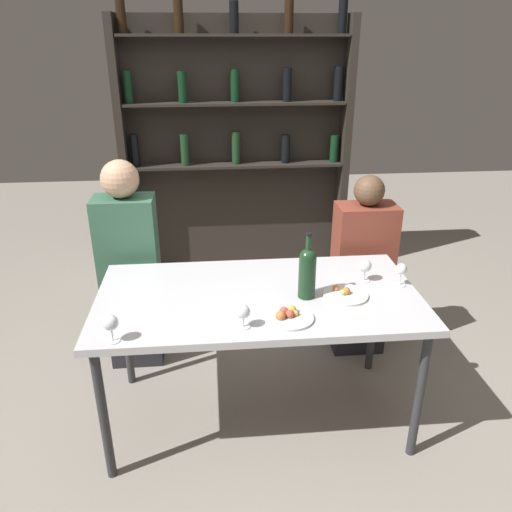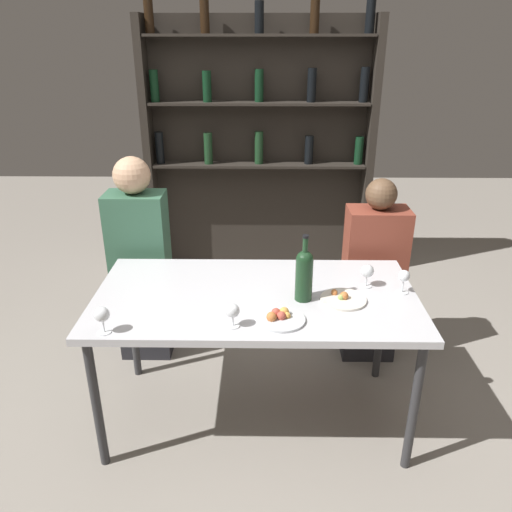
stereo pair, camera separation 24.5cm
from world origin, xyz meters
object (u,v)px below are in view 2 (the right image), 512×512
wine_glass_1 (367,272)px  wine_glass_3 (102,315)px  food_plate_0 (280,317)px  food_plate_1 (343,299)px  seated_person_right (373,277)px  seated_person_left (141,265)px  wine_glass_2 (233,312)px  wine_glass_0 (404,277)px  wine_bottle (304,273)px

wine_glass_1 → wine_glass_3: 1.28m
food_plate_0 → food_plate_1: food_plate_0 is taller
food_plate_0 → seated_person_right: size_ratio=0.18×
seated_person_left → wine_glass_2: bearing=-55.3°
wine_glass_0 → wine_glass_1: (-0.17, 0.06, -0.00)m
wine_glass_0 → food_plate_0: bearing=-156.2°
seated_person_left → seated_person_right: (1.42, 0.00, -0.07)m
food_plate_1 → wine_glass_2: bearing=-155.1°
wine_glass_3 → food_plate_0: 0.77m
seated_person_left → wine_glass_0: bearing=-21.6°
food_plate_1 → seated_person_right: seated_person_right is taller
wine_bottle → wine_glass_0: bearing=8.4°
wine_glass_0 → food_plate_1: wine_glass_0 is taller
wine_glass_3 → seated_person_left: bearing=94.2°
wine_bottle → seated_person_right: (0.48, 0.64, -0.34)m
wine_glass_1 → wine_glass_2: size_ratio=1.10×
wine_glass_3 → food_plate_1: (1.06, 0.30, -0.07)m
wine_glass_0 → seated_person_left: 1.56m
wine_glass_0 → seated_person_right: size_ratio=0.10×
wine_glass_0 → seated_person_right: bearing=91.3°
wine_bottle → wine_glass_0: (0.49, 0.07, -0.06)m
seated_person_left → seated_person_right: seated_person_left is taller
wine_glass_0 → wine_glass_3: size_ratio=0.99×
wine_bottle → wine_glass_1: 0.36m
wine_bottle → seated_person_left: size_ratio=0.26×
wine_bottle → wine_glass_2: 0.41m
food_plate_0 → seated_person_left: size_ratio=0.17×
wine_glass_0 → wine_glass_2: bearing=-158.5°
wine_bottle → food_plate_0: wine_bottle is taller
wine_glass_2 → wine_glass_3: wine_glass_3 is taller
wine_glass_1 → wine_glass_3: wine_glass_3 is taller
wine_glass_2 → seated_person_right: (0.81, 0.89, -0.27)m
wine_bottle → food_plate_0: 0.26m
wine_glass_1 → food_plate_1: wine_glass_1 is taller
wine_glass_3 → wine_glass_1: bearing=20.3°
wine_glass_2 → food_plate_1: wine_glass_2 is taller
wine_glass_2 → seated_person_left: bearing=124.7°
wine_bottle → wine_glass_3: size_ratio=2.72×
food_plate_0 → seated_person_right: seated_person_right is taller
wine_glass_3 → seated_person_left: (-0.07, 0.95, -0.21)m
wine_glass_2 → wine_glass_0: bearing=21.5°
wine_glass_0 → food_plate_1: bearing=-164.5°
food_plate_1 → seated_person_left: bearing=150.0°
seated_person_left → food_plate_0: bearing=-45.4°
food_plate_0 → food_plate_1: (0.31, 0.19, -0.00)m
wine_glass_3 → food_plate_0: wine_glass_3 is taller
wine_glass_3 → seated_person_right: seated_person_right is taller
wine_glass_0 → wine_glass_3: 1.42m
wine_glass_3 → seated_person_left: seated_person_left is taller
wine_glass_0 → wine_glass_1: wine_glass_0 is taller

